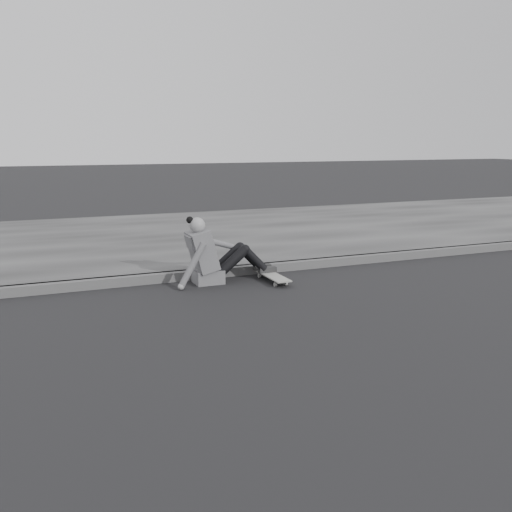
{
  "coord_description": "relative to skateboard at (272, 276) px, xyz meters",
  "views": [
    {
      "loc": [
        -4.44,
        -4.55,
        1.81
      ],
      "look_at": [
        -1.97,
        1.4,
        0.5
      ],
      "focal_mm": 40.0,
      "sensor_mm": 36.0,
      "label": 1
    }
  ],
  "objects": [
    {
      "name": "ground",
      "position": [
        1.47,
        -2.05,
        -0.07
      ],
      "size": [
        80.0,
        80.0,
        0.0
      ],
      "primitive_type": "plane",
      "color": "black",
      "rests_on": "ground"
    },
    {
      "name": "curb",
      "position": [
        1.47,
        0.53,
        -0.01
      ],
      "size": [
        24.0,
        0.16,
        0.12
      ],
      "primitive_type": "cube",
      "color": "#4A4A4A",
      "rests_on": "ground"
    },
    {
      "name": "sidewalk",
      "position": [
        1.47,
        3.55,
        -0.01
      ],
      "size": [
        24.0,
        6.0,
        0.12
      ],
      "primitive_type": "cube",
      "color": "#393939",
      "rests_on": "ground"
    },
    {
      "name": "skateboard",
      "position": [
        0.0,
        0.0,
        0.0
      ],
      "size": [
        0.2,
        0.78,
        0.09
      ],
      "color": "gray",
      "rests_on": "ground"
    },
    {
      "name": "seated_woman",
      "position": [
        -0.73,
        0.25,
        0.29
      ],
      "size": [
        1.38,
        0.46,
        0.88
      ],
      "color": "#58585B",
      "rests_on": "ground"
    }
  ]
}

